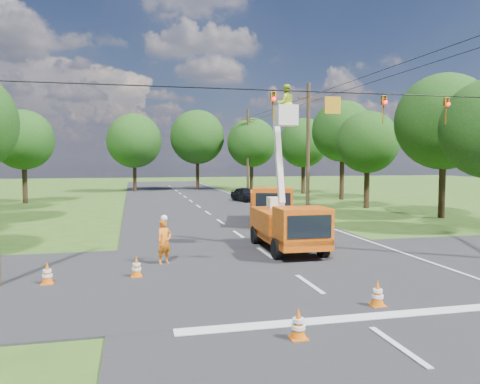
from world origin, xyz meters
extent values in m
plane|color=#325419|center=(0.00, 20.00, 0.00)|extent=(140.00, 140.00, 0.00)
cube|color=black|center=(0.00, 20.00, 0.00)|extent=(12.00, 100.00, 0.06)
cube|color=black|center=(0.00, 2.00, 0.00)|extent=(56.00, 10.00, 0.07)
cube|color=silver|center=(0.00, -3.20, 0.00)|extent=(9.00, 0.45, 0.02)
cube|color=silver|center=(5.60, 20.00, 0.00)|extent=(0.12, 90.00, 0.02)
cube|color=#C9610E|center=(1.14, 5.55, 0.66)|extent=(2.11, 5.53, 0.41)
cube|color=#C9610E|center=(1.10, 3.58, 1.37)|extent=(2.04, 1.59, 1.37)
cube|color=black|center=(1.09, 2.80, 1.42)|extent=(1.74, 0.08, 0.87)
cube|color=#C9610E|center=(1.15, 6.28, 1.24)|extent=(2.21, 3.43, 0.92)
cylinder|color=black|center=(0.15, 3.82, 0.42)|extent=(0.31, 0.85, 0.84)
cylinder|color=black|center=(2.07, 3.79, 0.42)|extent=(0.31, 0.85, 0.84)
cylinder|color=black|center=(0.21, 7.30, 0.42)|extent=(0.31, 0.85, 0.84)
cylinder|color=black|center=(2.13, 7.27, 0.42)|extent=(0.31, 0.85, 0.84)
cube|color=silver|center=(1.17, 7.29, 1.92)|extent=(0.70, 0.70, 0.50)
cube|color=silver|center=(1.16, 6.78, 3.94)|extent=(0.28, 1.23, 3.97)
cube|color=silver|center=(1.14, 5.82, 5.82)|extent=(0.88, 0.88, 0.87)
imported|color=#C6E526|center=(1.14, 5.82, 6.32)|extent=(0.81, 0.64, 1.65)
cube|color=#C9610E|center=(3.03, 14.31, 0.74)|extent=(3.64, 6.49, 0.46)
cube|color=#C9610E|center=(2.50, 12.17, 1.53)|extent=(2.60, 2.22, 1.53)
cube|color=black|center=(2.29, 11.33, 1.58)|extent=(1.90, 0.52, 0.97)
cube|color=#C9610E|center=(3.22, 15.10, 1.38)|extent=(3.23, 4.25, 1.02)
cylinder|color=black|center=(1.52, 12.68, 0.47)|extent=(0.54, 0.99, 0.94)
cylinder|color=black|center=(3.61, 12.17, 0.47)|extent=(0.54, 0.99, 0.94)
cylinder|color=black|center=(2.45, 16.45, 0.47)|extent=(0.54, 0.99, 0.94)
cylinder|color=black|center=(4.53, 15.94, 0.47)|extent=(0.54, 0.99, 0.94)
imported|color=#F74D14|center=(-4.21, 4.01, 0.86)|extent=(0.75, 0.69, 1.72)
imported|color=black|center=(5.00, 28.84, 0.66)|extent=(2.47, 4.17, 1.33)
cone|color=#E1610B|center=(-1.88, -4.11, 0.38)|extent=(0.36, 0.36, 0.70)
cube|color=#E1610B|center=(-1.88, -4.11, 0.04)|extent=(0.38, 0.38, 0.04)
cylinder|color=white|center=(-1.88, -4.11, 0.44)|extent=(0.26, 0.26, 0.09)
cylinder|color=white|center=(-1.88, -4.11, 0.29)|extent=(0.31, 0.31, 0.09)
cone|color=#E1610B|center=(0.98, -2.41, 0.38)|extent=(0.36, 0.36, 0.70)
cube|color=#E1610B|center=(0.98, -2.41, 0.04)|extent=(0.38, 0.38, 0.04)
cylinder|color=white|center=(0.98, -2.41, 0.44)|extent=(0.26, 0.26, 0.09)
cylinder|color=white|center=(0.98, -2.41, 0.29)|extent=(0.31, 0.31, 0.09)
cone|color=#E1610B|center=(0.56, 7.77, 0.38)|extent=(0.36, 0.36, 0.70)
cube|color=#E1610B|center=(0.56, 7.77, 0.04)|extent=(0.38, 0.38, 0.04)
cylinder|color=white|center=(0.56, 7.77, 0.44)|extent=(0.26, 0.26, 0.09)
cylinder|color=white|center=(0.56, 7.77, 0.29)|extent=(0.31, 0.31, 0.09)
cone|color=#E1610B|center=(3.21, 11.73, 0.38)|extent=(0.36, 0.36, 0.70)
cube|color=#E1610B|center=(3.21, 11.73, 0.04)|extent=(0.38, 0.38, 0.04)
cylinder|color=white|center=(3.21, 11.73, 0.44)|extent=(0.26, 0.26, 0.09)
cylinder|color=white|center=(3.21, 11.73, 0.29)|extent=(0.31, 0.31, 0.09)
cone|color=#E1610B|center=(-5.26, 2.23, 0.38)|extent=(0.36, 0.36, 0.70)
cube|color=#E1610B|center=(-5.26, 2.23, 0.04)|extent=(0.38, 0.38, 0.04)
cylinder|color=white|center=(-5.26, 2.23, 0.44)|extent=(0.26, 0.26, 0.09)
cylinder|color=white|center=(-5.26, 2.23, 0.29)|extent=(0.31, 0.31, 0.09)
cone|color=#E1610B|center=(-8.00, 1.94, 0.38)|extent=(0.36, 0.36, 0.70)
cube|color=#E1610B|center=(-8.00, 1.94, 0.04)|extent=(0.38, 0.38, 0.04)
cylinder|color=white|center=(-8.00, 1.94, 0.44)|extent=(0.26, 0.26, 0.09)
cylinder|color=white|center=(-8.00, 1.94, 0.29)|extent=(0.31, 0.31, 0.09)
cone|color=#E1610B|center=(4.86, 17.32, 0.38)|extent=(0.36, 0.36, 0.70)
cube|color=#E1610B|center=(4.86, 17.32, 0.04)|extent=(0.38, 0.38, 0.04)
cylinder|color=white|center=(4.86, 17.32, 0.44)|extent=(0.26, 0.26, 0.09)
cylinder|color=white|center=(4.86, 17.32, 0.29)|extent=(0.31, 0.31, 0.09)
cone|color=#E1610B|center=(2.24, 3.94, 0.38)|extent=(0.36, 0.36, 0.70)
cube|color=#E1610B|center=(2.24, 3.94, 0.04)|extent=(0.38, 0.38, 0.04)
cylinder|color=white|center=(2.24, 3.94, 0.44)|extent=(0.26, 0.26, 0.09)
cylinder|color=white|center=(2.24, 3.94, 0.29)|extent=(0.31, 0.31, 0.09)
cylinder|color=#4C3823|center=(8.50, 22.00, 5.00)|extent=(0.30, 0.30, 10.00)
cube|color=#4C3823|center=(8.50, 22.00, 8.80)|extent=(1.80, 0.12, 0.12)
cylinder|color=#4C3823|center=(8.50, 42.00, 5.00)|extent=(0.30, 0.30, 10.00)
cube|color=#4C3823|center=(8.50, 42.00, 8.80)|extent=(1.80, 0.12, 0.12)
cylinder|color=black|center=(-0.50, 2.00, 6.30)|extent=(18.00, 0.04, 0.04)
cube|color=#C18317|center=(1.60, 2.00, 5.85)|extent=(0.60, 0.05, 0.60)
imported|color=#C18317|center=(-0.60, 2.00, 5.75)|extent=(0.16, 0.20, 1.00)
sphere|color=#FF0C0C|center=(-0.60, 1.88, 6.00)|extent=(0.14, 0.14, 0.14)
imported|color=#C18317|center=(3.60, 2.00, 5.75)|extent=(0.16, 0.20, 1.00)
sphere|color=#FF0C0C|center=(3.60, 1.88, 6.00)|extent=(0.14, 0.14, 0.14)
imported|color=#C18317|center=(6.20, 2.00, 5.75)|extent=(0.16, 0.20, 1.00)
sphere|color=#FF0C0C|center=(6.20, 1.88, 6.00)|extent=(0.14, 0.14, 0.14)
cylinder|color=#382616|center=(-14.80, 32.00, 2.02)|extent=(0.44, 0.44, 4.05)
sphere|color=#163B10|center=(-14.80, 32.00, 5.70)|extent=(5.40, 5.40, 5.40)
cylinder|color=#382616|center=(15.00, 14.00, 2.29)|extent=(0.44, 0.44, 4.58)
sphere|color=#163B10|center=(15.00, 14.00, 6.45)|extent=(6.40, 6.40, 6.40)
cylinder|color=#382616|center=(13.20, 21.00, 1.89)|extent=(0.44, 0.44, 3.78)
sphere|color=#163B10|center=(13.20, 21.00, 5.33)|extent=(5.00, 5.00, 5.00)
cylinder|color=#382616|center=(14.80, 29.00, 2.38)|extent=(0.44, 0.44, 4.75)
sphere|color=#163B10|center=(14.80, 29.00, 6.70)|extent=(6.00, 6.00, 6.00)
cylinder|color=#382616|center=(13.80, 37.00, 2.07)|extent=(0.44, 0.44, 4.14)
sphere|color=#163B10|center=(13.80, 37.00, 5.83)|extent=(5.60, 5.60, 5.60)
cylinder|color=#382616|center=(-5.00, 45.00, 2.20)|extent=(0.44, 0.44, 4.40)
sphere|color=#163B10|center=(-5.00, 45.00, 6.20)|extent=(6.60, 6.60, 6.60)
cylinder|color=#382616|center=(3.00, 47.00, 2.42)|extent=(0.44, 0.44, 4.84)
sphere|color=#163B10|center=(3.00, 47.00, 6.82)|extent=(7.00, 7.00, 7.00)
cylinder|color=#382616|center=(9.50, 44.00, 2.16)|extent=(0.44, 0.44, 4.31)
sphere|color=#163B10|center=(9.50, 44.00, 6.08)|extent=(6.20, 6.20, 6.20)
camera|label=1|loc=(-5.37, -13.51, 3.94)|focal=35.00mm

